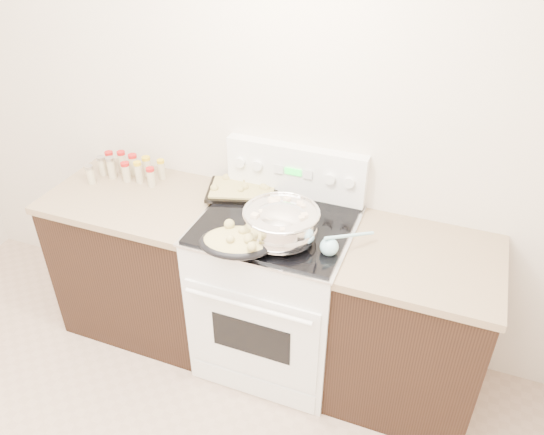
% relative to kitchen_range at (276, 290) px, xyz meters
% --- Properties ---
extents(counter_left, '(0.93, 0.67, 0.92)m').
position_rel_kitchen_range_xyz_m(counter_left, '(-0.83, 0.01, -0.03)').
color(counter_left, black).
rests_on(counter_left, ground).
extents(counter_right, '(0.73, 0.67, 0.92)m').
position_rel_kitchen_range_xyz_m(counter_right, '(0.73, 0.01, -0.03)').
color(counter_right, black).
rests_on(counter_right, ground).
extents(kitchen_range, '(0.78, 0.73, 1.22)m').
position_rel_kitchen_range_xyz_m(kitchen_range, '(0.00, 0.00, 0.00)').
color(kitchen_range, white).
rests_on(kitchen_range, ground).
extents(mixing_bowl, '(0.37, 0.37, 0.21)m').
position_rel_kitchen_range_xyz_m(mixing_bowl, '(0.08, -0.14, 0.54)').
color(mixing_bowl, silver).
rests_on(mixing_bowl, kitchen_range).
extents(roasting_pan, '(0.41, 0.33, 0.11)m').
position_rel_kitchen_range_xyz_m(roasting_pan, '(-0.08, -0.28, 0.50)').
color(roasting_pan, black).
rests_on(roasting_pan, kitchen_range).
extents(baking_sheet, '(0.44, 0.36, 0.06)m').
position_rel_kitchen_range_xyz_m(baking_sheet, '(-0.27, 0.21, 0.47)').
color(baking_sheet, black).
rests_on(baking_sheet, kitchen_range).
extents(wooden_spoon, '(0.08, 0.27, 0.04)m').
position_rel_kitchen_range_xyz_m(wooden_spoon, '(0.09, -0.05, 0.46)').
color(wooden_spoon, tan).
rests_on(wooden_spoon, kitchen_range).
extents(blue_ladle, '(0.21, 0.23, 0.11)m').
position_rel_kitchen_range_xyz_m(blue_ladle, '(0.32, -0.14, 0.49)').
color(blue_ladle, '#94CEDD').
rests_on(blue_ladle, kitchen_range).
extents(spice_jars, '(0.39, 0.24, 0.13)m').
position_rel_kitchen_range_xyz_m(spice_jars, '(-0.98, 0.15, 0.49)').
color(spice_jars, '#BFB28C').
rests_on(spice_jars, counter_left).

